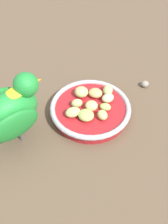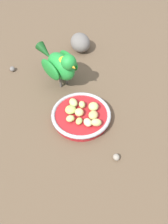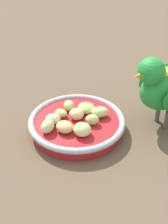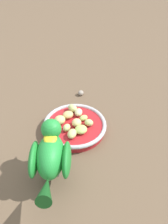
{
  "view_description": "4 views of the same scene",
  "coord_description": "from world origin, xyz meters",
  "px_view_note": "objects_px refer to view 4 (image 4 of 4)",
  "views": [
    {
      "loc": [
        -0.2,
        -0.37,
        0.47
      ],
      "look_at": [
        -0.04,
        -0.02,
        0.04
      ],
      "focal_mm": 41.74,
      "sensor_mm": 36.0,
      "label": 1
    },
    {
      "loc": [
        0.43,
        -0.21,
        0.6
      ],
      "look_at": [
        0.01,
        -0.0,
        0.06
      ],
      "focal_mm": 38.17,
      "sensor_mm": 36.0,
      "label": 2
    },
    {
      "loc": [
        0.07,
        0.47,
        0.37
      ],
      "look_at": [
        -0.02,
        0.01,
        0.05
      ],
      "focal_mm": 48.68,
      "sensor_mm": 36.0,
      "label": 3
    },
    {
      "loc": [
        -0.61,
        -0.18,
        0.63
      ],
      "look_at": [
        0.01,
        -0.02,
        0.06
      ],
      "focal_mm": 47.14,
      "sensor_mm": 36.0,
      "label": 4
    }
  ],
  "objects_px": {
    "apple_piece_4": "(67,128)",
    "apple_piece_5": "(68,115)",
    "apple_piece_0": "(77,123)",
    "apple_piece_8": "(81,130)",
    "feeding_bowl": "(74,127)",
    "apple_piece_9": "(60,120)",
    "apple_piece_2": "(73,108)",
    "apple_piece_6": "(84,118)",
    "apple_piece_7": "(80,113)",
    "parrot": "(50,156)",
    "apple_piece_3": "(89,122)",
    "apple_piece_1": "(72,134)",
    "pebble_1": "(81,93)"
  },
  "relations": [
    {
      "from": "apple_piece_4",
      "to": "apple_piece_5",
      "type": "xyz_separation_m",
      "value": [
        0.05,
        0.01,
        -0.0
      ]
    },
    {
      "from": "apple_piece_8",
      "to": "apple_piece_0",
      "type": "bearing_deg",
      "value": 39.42
    },
    {
      "from": "apple_piece_0",
      "to": "apple_piece_5",
      "type": "distance_m",
      "value": 0.04
    },
    {
      "from": "feeding_bowl",
      "to": "apple_piece_3",
      "type": "xyz_separation_m",
      "value": [
        0.01,
        -0.04,
        0.02
      ]
    },
    {
      "from": "apple_piece_1",
      "to": "apple_piece_8",
      "type": "bearing_deg",
      "value": -41.36
    },
    {
      "from": "apple_piece_4",
      "to": "apple_piece_2",
      "type": "bearing_deg",
      "value": 4.09
    },
    {
      "from": "apple_piece_3",
      "to": "apple_piece_9",
      "type": "relative_size",
      "value": 0.8
    },
    {
      "from": "apple_piece_3",
      "to": "apple_piece_2",
      "type": "bearing_deg",
      "value": 52.61
    },
    {
      "from": "apple_piece_6",
      "to": "apple_piece_9",
      "type": "height_order",
      "value": "apple_piece_9"
    },
    {
      "from": "pebble_1",
      "to": "apple_piece_3",
      "type": "bearing_deg",
      "value": -157.92
    },
    {
      "from": "apple_piece_8",
      "to": "pebble_1",
      "type": "distance_m",
      "value": 0.21
    },
    {
      "from": "apple_piece_4",
      "to": "apple_piece_8",
      "type": "relative_size",
      "value": 0.73
    },
    {
      "from": "feeding_bowl",
      "to": "apple_piece_9",
      "type": "distance_m",
      "value": 0.05
    },
    {
      "from": "apple_piece_7",
      "to": "apple_piece_8",
      "type": "height_order",
      "value": "apple_piece_7"
    },
    {
      "from": "apple_piece_7",
      "to": "parrot",
      "type": "bearing_deg",
      "value": 176.57
    },
    {
      "from": "apple_piece_0",
      "to": "apple_piece_4",
      "type": "relative_size",
      "value": 1.11
    },
    {
      "from": "apple_piece_6",
      "to": "apple_piece_8",
      "type": "bearing_deg",
      "value": -174.55
    },
    {
      "from": "apple_piece_5",
      "to": "pebble_1",
      "type": "bearing_deg",
      "value": -1.02
    },
    {
      "from": "pebble_1",
      "to": "apple_piece_7",
      "type": "bearing_deg",
      "value": -166.94
    },
    {
      "from": "feeding_bowl",
      "to": "apple_piece_4",
      "type": "height_order",
      "value": "apple_piece_4"
    },
    {
      "from": "apple_piece_8",
      "to": "apple_piece_9",
      "type": "relative_size",
      "value": 1.09
    },
    {
      "from": "apple_piece_8",
      "to": "apple_piece_9",
      "type": "xyz_separation_m",
      "value": [
        0.02,
        0.07,
        0.0
      ]
    },
    {
      "from": "apple_piece_5",
      "to": "apple_piece_9",
      "type": "bearing_deg",
      "value": 151.18
    },
    {
      "from": "apple_piece_7",
      "to": "pebble_1",
      "type": "bearing_deg",
      "value": 13.06
    },
    {
      "from": "apple_piece_4",
      "to": "pebble_1",
      "type": "xyz_separation_m",
      "value": [
        0.2,
        0.01,
        -0.03
      ]
    },
    {
      "from": "apple_piece_2",
      "to": "parrot",
      "type": "height_order",
      "value": "parrot"
    },
    {
      "from": "apple_piece_4",
      "to": "parrot",
      "type": "xyz_separation_m",
      "value": [
        -0.15,
        -0.01,
        0.05
      ]
    },
    {
      "from": "apple_piece_2",
      "to": "apple_piece_6",
      "type": "bearing_deg",
      "value": -125.47
    },
    {
      "from": "apple_piece_1",
      "to": "apple_piece_7",
      "type": "relative_size",
      "value": 1.16
    },
    {
      "from": "apple_piece_2",
      "to": "apple_piece_9",
      "type": "distance_m",
      "value": 0.06
    },
    {
      "from": "apple_piece_5",
      "to": "apple_piece_8",
      "type": "bearing_deg",
      "value": -133.88
    },
    {
      "from": "feeding_bowl",
      "to": "apple_piece_2",
      "type": "xyz_separation_m",
      "value": [
        0.06,
        0.02,
        0.02
      ]
    },
    {
      "from": "apple_piece_9",
      "to": "parrot",
      "type": "height_order",
      "value": "parrot"
    },
    {
      "from": "apple_piece_1",
      "to": "apple_piece_7",
      "type": "height_order",
      "value": "same"
    },
    {
      "from": "apple_piece_0",
      "to": "apple_piece_9",
      "type": "bearing_deg",
      "value": 91.4
    },
    {
      "from": "apple_piece_0",
      "to": "parrot",
      "type": "height_order",
      "value": "parrot"
    },
    {
      "from": "apple_piece_0",
      "to": "apple_piece_4",
      "type": "xyz_separation_m",
      "value": [
        -0.03,
        0.02,
        -0.0
      ]
    },
    {
      "from": "apple_piece_2",
      "to": "apple_piece_1",
      "type": "bearing_deg",
      "value": -165.33
    },
    {
      "from": "apple_piece_2",
      "to": "apple_piece_4",
      "type": "relative_size",
      "value": 1.22
    },
    {
      "from": "feeding_bowl",
      "to": "apple_piece_0",
      "type": "height_order",
      "value": "apple_piece_0"
    },
    {
      "from": "apple_piece_2",
      "to": "apple_piece_8",
      "type": "bearing_deg",
      "value": -149.89
    },
    {
      "from": "apple_piece_0",
      "to": "apple_piece_8",
      "type": "relative_size",
      "value": 0.81
    },
    {
      "from": "apple_piece_1",
      "to": "apple_piece_9",
      "type": "bearing_deg",
      "value": 47.98
    },
    {
      "from": "apple_piece_1",
      "to": "apple_piece_2",
      "type": "bearing_deg",
      "value": 14.67
    },
    {
      "from": "apple_piece_6",
      "to": "pebble_1",
      "type": "height_order",
      "value": "apple_piece_6"
    },
    {
      "from": "apple_piece_2",
      "to": "apple_piece_3",
      "type": "distance_m",
      "value": 0.08
    },
    {
      "from": "apple_piece_4",
      "to": "apple_piece_9",
      "type": "bearing_deg",
      "value": 48.65
    },
    {
      "from": "apple_piece_1",
      "to": "pebble_1",
      "type": "bearing_deg",
      "value": 7.93
    },
    {
      "from": "feeding_bowl",
      "to": "apple_piece_7",
      "type": "bearing_deg",
      "value": -6.72
    },
    {
      "from": "apple_piece_9",
      "to": "apple_piece_5",
      "type": "bearing_deg",
      "value": -28.82
    }
  ]
}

